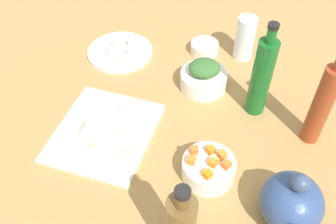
{
  "coord_description": "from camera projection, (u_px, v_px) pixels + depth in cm",
  "views": [
    {
      "loc": [
        66.43,
        18.59,
        81.43
      ],
      "look_at": [
        0.0,
        0.0,
        8.0
      ],
      "focal_mm": 40.55,
      "sensor_mm": 36.0,
      "label": 1
    }
  ],
  "objects": [
    {
      "name": "bowl_greens",
      "position": [
        203.0,
        80.0,
        1.13
      ],
      "size": [
        13.79,
        13.79,
        5.29
      ],
      "primitive_type": "cylinder",
      "color": "white",
      "rests_on": "tabletop"
    },
    {
      "name": "tofu_cube_3",
      "position": [
        131.0,
        51.0,
        1.23
      ],
      "size": [
        2.39,
        2.39,
        2.2
      ],
      "primitive_type": "cube",
      "rotation": [
        0.0,
        0.0,
        0.09
      ],
      "color": "white",
      "rests_on": "plate_tofu"
    },
    {
      "name": "tofu_cube_0",
      "position": [
        117.0,
        44.0,
        1.26
      ],
      "size": [
        3.04,
        3.04,
        2.2
      ],
      "primitive_type": "cube",
      "rotation": [
        0.0,
        0.0,
        2.58
      ],
      "color": "#E8EECC",
      "rests_on": "plate_tofu"
    },
    {
      "name": "plate_tofu",
      "position": [
        120.0,
        52.0,
        1.26
      ],
      "size": [
        21.37,
        21.37,
        1.2
      ],
      "primitive_type": "cylinder",
      "color": "white",
      "rests_on": "tabletop"
    },
    {
      "name": "carrot_cube_3",
      "position": [
        210.0,
        150.0,
        0.91
      ],
      "size": [
        2.53,
        2.53,
        1.8
      ],
      "primitive_type": "cube",
      "rotation": [
        0.0,
        0.0,
        0.9
      ],
      "color": "orange",
      "rests_on": "bowl_carrots"
    },
    {
      "name": "carrot_cube_4",
      "position": [
        208.0,
        174.0,
        0.86
      ],
      "size": [
        2.48,
        2.48,
        1.8
      ],
      "primitive_type": "cube",
      "rotation": [
        0.0,
        0.0,
        2.59
      ],
      "color": "orange",
      "rests_on": "bowl_carrots"
    },
    {
      "name": "dumpling_4",
      "position": [
        113.0,
        137.0,
        0.98
      ],
      "size": [
        4.67,
        5.15,
        2.24
      ],
      "primitive_type": "pyramid",
      "rotation": [
        0.0,
        0.0,
        1.81
      ],
      "color": "beige",
      "rests_on": "cutting_board"
    },
    {
      "name": "dumpling_1",
      "position": [
        122.0,
        109.0,
        1.06
      ],
      "size": [
        5.43,
        5.53,
        2.16
      ],
      "primitive_type": "pyramid",
      "rotation": [
        0.0,
        0.0,
        1.61
      ],
      "color": "beige",
      "rests_on": "cutting_board"
    },
    {
      "name": "bottle_1",
      "position": [
        322.0,
        105.0,
        0.92
      ],
      "size": [
        4.79,
        4.79,
        28.37
      ],
      "color": "#953C1D",
      "rests_on": "tabletop"
    },
    {
      "name": "cutting_board",
      "position": [
        105.0,
        132.0,
        1.02
      ],
      "size": [
        29.57,
        26.32,
        1.0
      ],
      "primitive_type": "cube",
      "rotation": [
        0.0,
        0.0,
        -0.04
      ],
      "color": "silver",
      "rests_on": "tabletop"
    },
    {
      "name": "chopped_greens_mound",
      "position": [
        205.0,
        68.0,
        1.09
      ],
      "size": [
        10.5,
        11.19,
        4.15
      ],
      "primitive_type": "ellipsoid",
      "rotation": [
        0.0,
        0.0,
        1.86
      ],
      "color": "#37682F",
      "rests_on": "bowl_greens"
    },
    {
      "name": "drinking_glass_0",
      "position": [
        245.0,
        38.0,
        1.2
      ],
      "size": [
        6.14,
        6.14,
        14.42
      ],
      "primitive_type": "cylinder",
      "color": "white",
      "rests_on": "tabletop"
    },
    {
      "name": "tofu_cube_2",
      "position": [
        111.0,
        51.0,
        1.23
      ],
      "size": [
        3.1,
        3.1,
        2.2
      ],
      "primitive_type": "cube",
      "rotation": [
        0.0,
        0.0,
        0.87
      ],
      "color": "white",
      "rests_on": "plate_tofu"
    },
    {
      "name": "tofu_cube_1",
      "position": [
        118.0,
        57.0,
        1.21
      ],
      "size": [
        2.97,
        2.97,
        2.2
      ],
      "primitive_type": "cube",
      "rotation": [
        0.0,
        0.0,
        2.66
      ],
      "color": "white",
      "rests_on": "plate_tofu"
    },
    {
      "name": "tofu_cube_4",
      "position": [
        131.0,
        43.0,
        1.26
      ],
      "size": [
        3.05,
        3.05,
        2.2
      ],
      "primitive_type": "cube",
      "rotation": [
        0.0,
        0.0,
        0.59
      ],
      "color": "white",
      "rests_on": "plate_tofu"
    },
    {
      "name": "carrot_cube_5",
      "position": [
        194.0,
        150.0,
        0.91
      ],
      "size": [
        2.33,
        2.33,
        1.8
      ],
      "primitive_type": "cube",
      "rotation": [
        0.0,
        0.0,
        1.94
      ],
      "color": "orange",
      "rests_on": "bowl_carrots"
    },
    {
      "name": "dumpling_0",
      "position": [
        88.0,
        128.0,
        1.0
      ],
      "size": [
        8.02,
        8.04,
        3.15
      ],
      "primitive_type": "pyramid",
      "rotation": [
        0.0,
        0.0,
        0.88
      ],
      "color": "beige",
      "rests_on": "cutting_board"
    },
    {
      "name": "carrot_cube_6",
      "position": [
        222.0,
        155.0,
        0.9
      ],
      "size": [
        2.54,
        2.54,
        1.8
      ],
      "primitive_type": "cube",
      "rotation": [
        0.0,
        0.0,
        2.38
      ],
      "color": "orange",
      "rests_on": "bowl_carrots"
    },
    {
      "name": "bottle_2",
      "position": [
        262.0,
        76.0,
        1.0
      ],
      "size": [
        5.47,
        5.47,
        28.49
      ],
      "color": "#166023",
      "rests_on": "tabletop"
    },
    {
      "name": "carrot_cube_1",
      "position": [
        226.0,
        165.0,
        0.88
      ],
      "size": [
        2.48,
        2.48,
        1.8
      ],
      "primitive_type": "cube",
      "rotation": [
        0.0,
        0.0,
        1.01
      ],
      "color": "orange",
      "rests_on": "bowl_carrots"
    },
    {
      "name": "bowl_small_side",
      "position": [
        205.0,
        48.0,
        1.25
      ],
      "size": [
        9.1,
        9.1,
        3.63
      ],
      "primitive_type": "cylinder",
      "color": "white",
      "rests_on": "tabletop"
    },
    {
      "name": "bowl_carrots",
      "position": [
        208.0,
        169.0,
        0.91
      ],
      "size": [
        12.88,
        12.88,
        5.23
      ],
      "primitive_type": "cylinder",
      "color": "white",
      "rests_on": "tabletop"
    },
    {
      "name": "teapot",
      "position": [
        292.0,
        202.0,
        0.81
      ],
      "size": [
        15.9,
        13.67,
        15.53
      ],
      "color": "#2F497B",
      "rests_on": "tabletop"
    },
    {
      "name": "carrot_cube_2",
      "position": [
        191.0,
        160.0,
        0.89
      ],
      "size": [
        1.97,
        1.97,
        1.8
      ],
      "primitive_type": "cube",
      "rotation": [
        0.0,
        0.0,
        3.04
      ],
      "color": "orange",
      "rests_on": "bowl_carrots"
    },
    {
      "name": "dumpling_2",
      "position": [
        95.0,
        149.0,
        0.96
      ],
      "size": [
        6.5,
        6.42,
        2.31
      ],
      "primitive_type": "pyramid",
      "rotation": [
        0.0,
        0.0,
        3.3
      ],
      "color": "beige",
      "rests_on": "cutting_board"
    },
    {
      "name": "carrot_cube_0",
      "position": [
        213.0,
        163.0,
        0.88
      ],
      "size": [
        2.29,
        2.29,
        1.8
      ],
      "primitive_type": "cube",
      "rotation": [
        0.0,
        0.0,
        2.81
      ],
      "color": "orange",
      "rests_on": "bowl_carrots"
    },
    {
      "name": "dumpling_3",
      "position": [
        125.0,
        154.0,
        0.95
      ],
      "size": [
        4.65,
        5.1,
        2.47
      ],
      "primitive_type": "pyramid",
      "rotation": [
        0.0,
        0.0,
        4.76
      ],
      "color": "beige",
      "rests_on": "cutting_board"
    },
    {
      "name": "tabletop",
      "position": [
        168.0,
        128.0,
        1.05
      ],
      "size": [
        190.0,
        190.0,
        3.0
      ],
      "primitive_type": "cube",
      "color": "#A7814A",
      "rests_on": "ground"
    }
  ]
}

